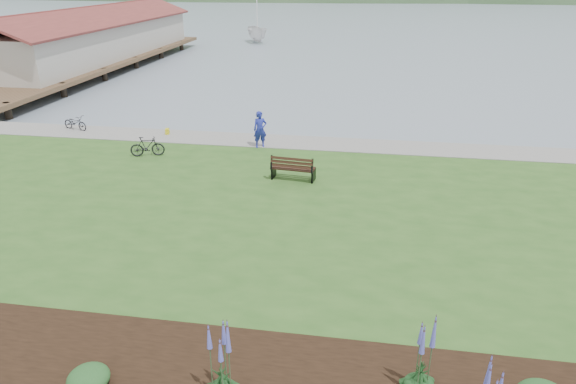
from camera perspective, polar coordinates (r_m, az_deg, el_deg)
name	(u,v)px	position (r m, az deg, el deg)	size (l,w,h in m)	color
ground	(231,205)	(19.66, -6.38, -1.49)	(600.00, 600.00, 0.00)	gray
lawn	(215,224)	(17.85, -8.07, -3.56)	(34.00, 20.00, 0.40)	#2D571E
shoreline_path	(266,141)	(25.77, -2.42, 5.71)	(34.00, 2.20, 0.03)	gray
pier_pavilion	(94,38)	(51.49, -20.71, 15.67)	(8.00, 36.00, 5.40)	#4C3826
park_bench	(293,168)	(20.64, 0.53, 2.71)	(1.80, 0.88, 1.08)	black
person	(260,126)	(24.59, -3.13, 7.29)	(0.75, 0.51, 2.06)	#212A9A
bicycle_a	(75,123)	(29.77, -22.58, 7.12)	(1.53, 0.53, 0.80)	black
bicycle_b	(147,146)	(24.33, -15.37, 4.90)	(1.53, 0.44, 0.92)	black
sailboat	(258,43)	(67.14, -3.39, 16.23)	(8.87, 9.03, 23.38)	silver
pannier	(167,132)	(27.53, -13.26, 6.56)	(0.19, 0.29, 0.31)	gold
echium_0	(221,365)	(10.49, -7.45, -18.52)	(0.62, 0.62, 1.97)	#143919
echium_1	(422,361)	(10.88, 14.65, -17.72)	(0.62, 0.62, 1.98)	#143919
shrub_0	(88,378)	(11.70, -21.29, -18.74)	(0.85, 0.85, 0.43)	#1E4C21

